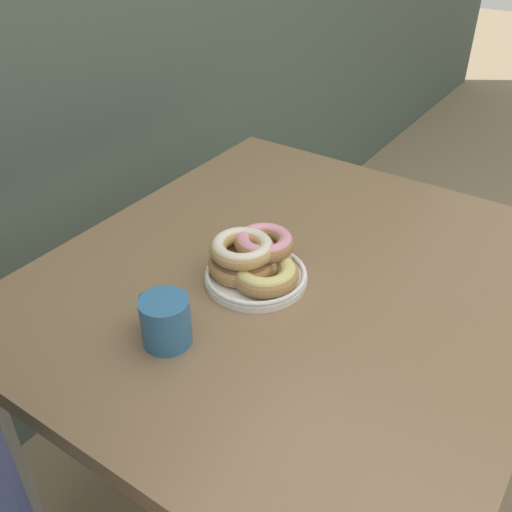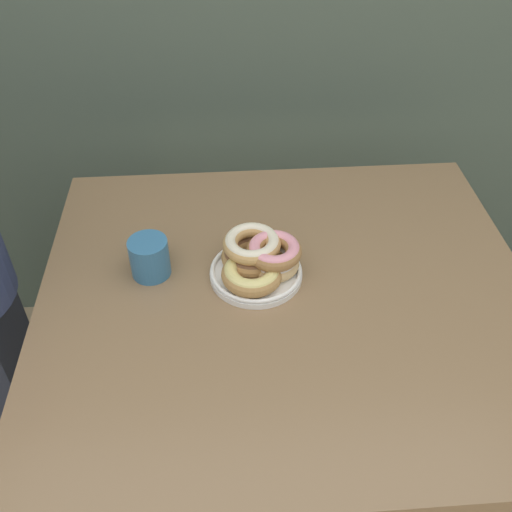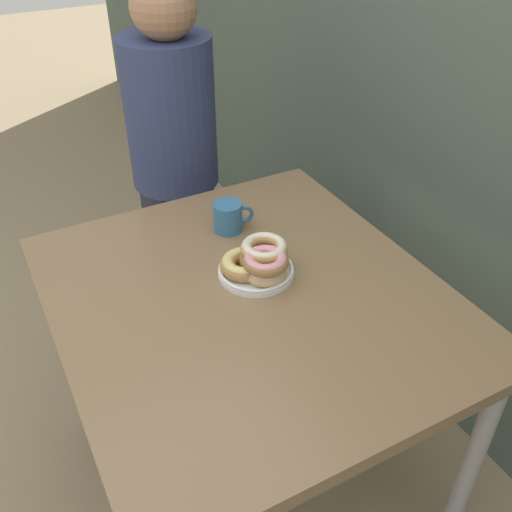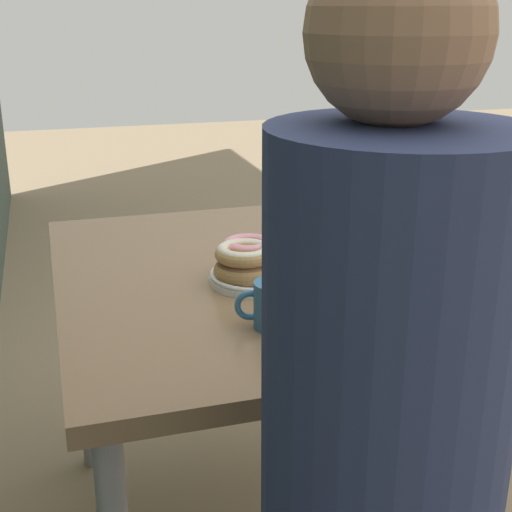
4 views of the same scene
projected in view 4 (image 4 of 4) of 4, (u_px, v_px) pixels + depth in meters
dining_table at (271, 300)px, 1.66m from camera, size 1.08×0.97×0.77m
donut_plate at (252, 263)px, 1.55m from camera, size 0.23×0.24×0.09m
coffee_mug at (275, 304)px, 1.33m from camera, size 0.09×0.12×0.09m
person_figure at (383, 495)px, 0.91m from camera, size 0.33×0.31×1.42m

